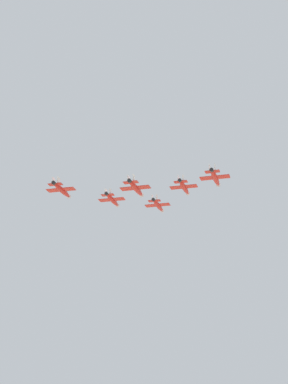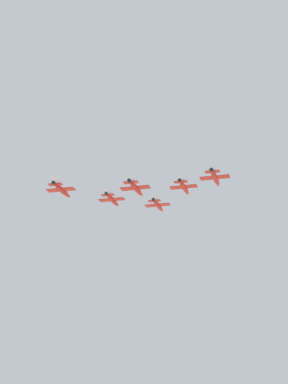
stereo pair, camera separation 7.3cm
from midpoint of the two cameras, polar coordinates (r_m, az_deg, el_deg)
name	(u,v)px [view 2 (the right image)]	position (r m, az deg, el deg)	size (l,w,h in m)	color
jet_lead	(158,205)	(231.73, 1.35, -1.27)	(15.94, 9.75, 3.35)	red
jet_left_wingman	(112,200)	(220.24, -3.00, -0.74)	(15.87, 9.68, 3.34)	red
jet_right_wingman	(184,187)	(214.72, 3.83, 0.46)	(16.17, 9.89, 3.40)	red
jet_left_outer	(62,190)	(210.64, -7.79, 0.19)	(16.64, 10.14, 3.50)	red
jet_right_outer	(215,178)	(196.87, 6.77, 1.35)	(16.14, 9.87, 3.39)	red
jet_slot_rear	(136,188)	(201.58, -0.76, 0.36)	(16.81, 10.30, 3.53)	red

